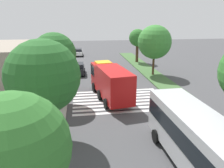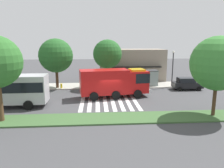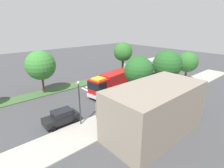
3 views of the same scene
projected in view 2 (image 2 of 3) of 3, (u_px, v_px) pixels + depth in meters
ground_plane at (110, 99)px, 26.77m from camera, size 120.00×120.00×0.00m
sidewalk at (107, 86)px, 34.41m from camera, size 60.00×4.53×0.14m
median_strip at (115, 118)px, 19.86m from camera, size 60.00×3.00×0.14m
crosswalk at (108, 99)px, 26.75m from camera, size 6.75×10.00×0.01m
fire_truck at (116, 81)px, 27.29m from camera, size 9.10×3.83×3.59m
parked_car_west at (187, 84)px, 31.69m from camera, size 4.30×2.19×1.80m
bus_stop_shelter at (147, 75)px, 33.51m from camera, size 3.50×1.40×2.46m
bench_near_shelter at (121, 83)px, 33.50m from camera, size 1.60×0.50×0.90m
bench_west_of_shelter at (96, 84)px, 33.22m from camera, size 1.60×0.50×0.90m
street_lamp at (173, 65)px, 32.83m from camera, size 0.36×0.36×5.52m
storefront_building at (131, 65)px, 39.22m from camera, size 11.52×6.56×5.65m
sidewalk_tree_far_west at (3, 60)px, 31.22m from camera, size 4.16×4.16×6.31m
sidewalk_tree_west at (56, 56)px, 31.65m from camera, size 5.03×5.03×7.36m
sidewalk_tree_center at (107, 54)px, 32.16m from camera, size 4.34×4.34×7.22m
median_tree_west at (218, 63)px, 19.54m from camera, size 5.01×5.01×7.47m
fire_hydrant at (61, 86)px, 32.09m from camera, size 0.28×0.28×0.70m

